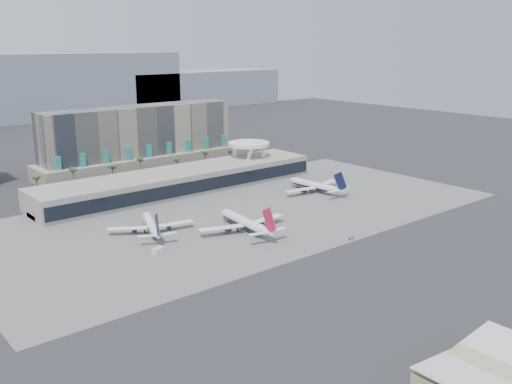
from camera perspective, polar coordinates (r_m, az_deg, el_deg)
ground at (r=247.04m, az=6.39°, el=-4.85°), size 900.00×900.00×0.00m
apron_pad at (r=285.77m, az=-1.55°, el=-2.00°), size 260.00×130.00×0.06m
mountain_ridge at (r=662.27m, az=-22.63°, el=9.15°), size 680.00×60.00×70.00m
hotel at (r=385.08m, az=-11.48°, el=4.68°), size 140.00×30.00×42.00m
terminal at (r=327.47m, az=-7.51°, el=1.24°), size 170.00×32.50×14.50m
saucer_structure at (r=361.27m, az=-0.71°, el=4.58°), size 26.00×26.00×21.89m
palm_row at (r=359.56m, az=-9.60°, el=3.03°), size 157.80×2.80×13.10m
hangar_left at (r=158.34m, az=22.48°, el=-16.63°), size 36.65×22.60×7.55m
airliner_left at (r=258.69m, az=-10.40°, el=-3.28°), size 36.94×38.13×13.82m
airliner_centre at (r=256.82m, az=-1.09°, el=-3.05°), size 43.90×45.41×15.69m
airliner_right at (r=324.37m, az=5.92°, el=0.65°), size 41.37×42.68×14.73m
service_vehicle_a at (r=234.03m, az=-9.77°, el=-5.79°), size 5.55×3.67×2.49m
service_vehicle_b at (r=263.91m, az=0.20°, el=-3.23°), size 4.26×3.20×1.94m
taxiway_sign at (r=249.44m, az=9.51°, el=-4.64°), size 2.42×0.71×1.09m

